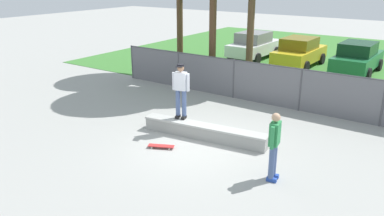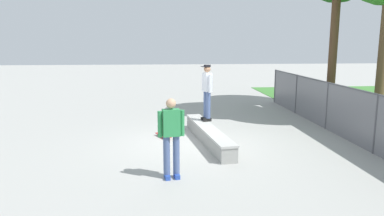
% 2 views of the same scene
% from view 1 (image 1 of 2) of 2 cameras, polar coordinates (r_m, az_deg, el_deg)
% --- Properties ---
extents(ground_plane, '(80.00, 80.00, 0.00)m').
position_cam_1_polar(ground_plane, '(12.08, 0.70, -5.43)').
color(ground_plane, '#9E9E99').
extents(grass_strip, '(26.57, 20.00, 0.02)m').
position_cam_1_polar(grass_strip, '(25.59, 20.33, 6.64)').
color(grass_strip, '#3D7A33').
rests_on(grass_strip, ground).
extents(concrete_ledge, '(4.24, 1.04, 0.47)m').
position_cam_1_polar(concrete_ledge, '(12.44, 1.78, -3.50)').
color(concrete_ledge, '#999993').
rests_on(concrete_ledge, ground).
extents(skateboarder, '(0.58, 0.36, 1.84)m').
position_cam_1_polar(skateboarder, '(12.61, -1.65, 2.89)').
color(skateboarder, black).
rests_on(skateboarder, concrete_ledge).
extents(skateboard, '(0.81, 0.52, 0.09)m').
position_cam_1_polar(skateboard, '(11.86, -4.58, -5.61)').
color(skateboard, red).
rests_on(skateboard, ground).
extents(chainlink_fence, '(14.64, 0.07, 1.67)m').
position_cam_1_polar(chainlink_fence, '(15.86, 10.76, 3.76)').
color(chainlink_fence, '#4C4C51').
rests_on(chainlink_fence, ground).
extents(car_white, '(2.09, 4.24, 1.66)m').
position_cam_1_polar(car_white, '(24.68, 9.13, 9.13)').
color(car_white, silver).
rests_on(car_white, ground).
extents(car_yellow, '(2.09, 4.24, 1.66)m').
position_cam_1_polar(car_yellow, '(23.05, 15.56, 7.98)').
color(car_yellow, gold).
rests_on(car_yellow, ground).
extents(car_green, '(2.09, 4.24, 1.66)m').
position_cam_1_polar(car_green, '(22.43, 23.19, 6.84)').
color(car_green, '#1E6638').
rests_on(car_green, ground).
extents(bystander, '(0.32, 0.59, 1.82)m').
position_cam_1_polar(bystander, '(9.93, 12.02, -5.16)').
color(bystander, '#2647A5').
rests_on(bystander, ground).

